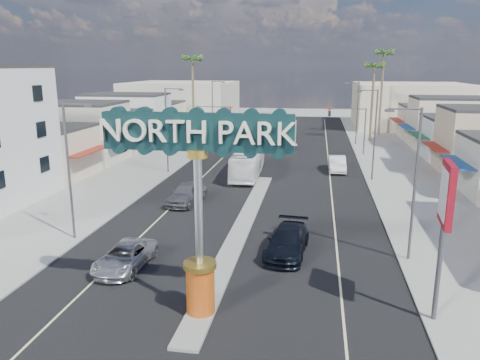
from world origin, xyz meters
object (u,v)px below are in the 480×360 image
(traffic_signal_right, at_px, (351,122))
(suv_right, at_px, (287,241))
(palm_left_far, at_px, (192,63))
(palm_right_mid, at_px, (374,70))
(streetlight_r_far, at_px, (356,110))
(gateway_sign, at_px, (198,191))
(suv_left, at_px, (125,257))
(car_parked_left, at_px, (187,193))
(streetlight_l_mid, at_px, (168,126))
(streetlight_r_near, at_px, (413,177))
(streetlight_l_near, at_px, (71,165))
(car_parked_right, at_px, (337,164))
(streetlight_l_far, at_px, (214,108))
(streetlight_r_mid, at_px, (373,130))
(city_bus, at_px, (248,161))
(traffic_signal_left, at_px, (210,119))
(palm_right_far, at_px, (384,58))
(bank_pylon_sign, at_px, (446,203))

(traffic_signal_right, xyz_separation_m, suv_right, (-5.73, -34.15, -3.46))
(palm_left_far, distance_m, palm_right_mid, 26.70)
(streetlight_r_far, xyz_separation_m, palm_left_far, (-23.43, -2.00, 6.43))
(suv_right, bearing_deg, gateway_sign, -108.89)
(suv_left, xyz_separation_m, car_parked_left, (-0.05, 13.01, 0.18))
(streetlight_l_mid, relative_size, streetlight_r_near, 1.00)
(streetlight_l_mid, xyz_separation_m, suv_right, (13.89, -20.16, -4.25))
(streetlight_l_near, relative_size, car_parked_right, 1.78)
(streetlight_l_far, relative_size, suv_right, 1.60)
(streetlight_r_mid, distance_m, car_parked_right, 6.50)
(traffic_signal_right, distance_m, suv_left, 40.61)
(palm_left_far, bearing_deg, streetlight_r_far, 4.88)
(streetlight_l_far, height_order, city_bus, streetlight_l_far)
(streetlight_l_near, distance_m, streetlight_l_mid, 20.00)
(traffic_signal_left, bearing_deg, palm_right_far, 36.67)
(streetlight_r_mid, relative_size, car_parked_left, 1.75)
(bank_pylon_sign, bearing_deg, suv_left, 174.67)
(streetlight_r_mid, bearing_deg, traffic_signal_left, 144.50)
(streetlight_l_mid, relative_size, suv_right, 1.60)
(suv_left, bearing_deg, palm_right_far, 72.92)
(streetlight_r_near, relative_size, streetlight_r_mid, 1.00)
(streetlight_l_far, bearing_deg, suv_left, -83.82)
(car_parked_left, bearing_deg, suv_right, -38.98)
(streetlight_r_far, xyz_separation_m, palm_right_far, (4.57, 10.00, 7.32))
(gateway_sign, height_order, suv_right, gateway_sign)
(streetlight_r_near, distance_m, streetlight_r_far, 42.00)
(city_bus, bearing_deg, streetlight_l_near, -114.23)
(suv_left, xyz_separation_m, bank_pylon_sign, (15.97, -3.12, 4.86))
(palm_right_mid, bearing_deg, palm_right_far, 71.57)
(car_parked_right, bearing_deg, traffic_signal_right, 78.29)
(streetlight_r_near, relative_size, bank_pylon_sign, 1.25)
(streetlight_l_far, bearing_deg, traffic_signal_right, -22.20)
(suv_right, bearing_deg, palm_left_far, 117.12)
(streetlight_l_near, xyz_separation_m, palm_right_mid, (23.43, 46.00, 5.54))
(streetlight_l_near, distance_m, city_bus, 22.25)
(streetlight_l_mid, xyz_separation_m, palm_left_far, (-2.57, 20.00, 6.43))
(streetlight_r_near, relative_size, car_parked_left, 1.75)
(streetlight_r_near, xyz_separation_m, streetlight_r_far, (0.00, 42.00, 0.00))
(suv_right, bearing_deg, streetlight_r_near, 6.12)
(streetlight_r_far, distance_m, car_parked_right, 18.94)
(suv_left, distance_m, car_parked_left, 13.01)
(streetlight_l_near, distance_m, car_parked_right, 29.98)
(streetlight_r_mid, height_order, streetlight_r_far, same)
(car_parked_right, bearing_deg, palm_right_mid, 74.40)
(streetlight_l_mid, bearing_deg, palm_right_mid, 47.97)
(streetlight_r_far, bearing_deg, palm_left_far, -175.12)
(traffic_signal_left, height_order, car_parked_right, traffic_signal_left)
(streetlight_l_mid, distance_m, streetlight_l_far, 22.00)
(streetlight_r_mid, relative_size, car_parked_right, 1.78)
(palm_left_far, bearing_deg, traffic_signal_right, -15.15)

